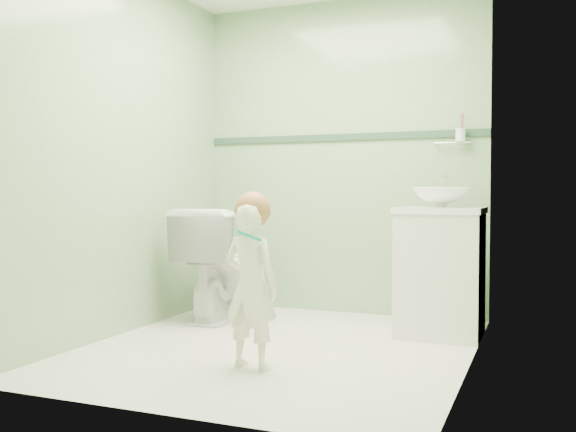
% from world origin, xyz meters
% --- Properties ---
extents(ground, '(2.50, 2.50, 0.00)m').
position_xyz_m(ground, '(0.00, 0.00, 0.00)').
color(ground, silver).
rests_on(ground, ground).
extents(room_shell, '(2.50, 2.54, 2.40)m').
position_xyz_m(room_shell, '(0.00, 0.00, 1.20)').
color(room_shell, '#83AB79').
rests_on(room_shell, ground).
extents(trim_stripe, '(2.20, 0.02, 0.05)m').
position_xyz_m(trim_stripe, '(0.00, 1.24, 1.35)').
color(trim_stripe, '#2D4836').
rests_on(trim_stripe, room_shell).
extents(vanity, '(0.52, 0.50, 0.80)m').
position_xyz_m(vanity, '(0.84, 0.70, 0.40)').
color(vanity, silver).
rests_on(vanity, ground).
extents(counter, '(0.54, 0.52, 0.04)m').
position_xyz_m(counter, '(0.84, 0.70, 0.81)').
color(counter, white).
rests_on(counter, vanity).
extents(basin, '(0.37, 0.37, 0.13)m').
position_xyz_m(basin, '(0.84, 0.70, 0.89)').
color(basin, white).
rests_on(basin, counter).
extents(faucet, '(0.03, 0.13, 0.18)m').
position_xyz_m(faucet, '(0.84, 0.89, 0.97)').
color(faucet, silver).
rests_on(faucet, counter).
extents(cup_holder, '(0.26, 0.07, 0.21)m').
position_xyz_m(cup_holder, '(0.89, 1.18, 1.33)').
color(cup_holder, silver).
rests_on(cup_holder, room_shell).
extents(toilet, '(0.48, 0.81, 0.81)m').
position_xyz_m(toilet, '(-0.74, 0.66, 0.41)').
color(toilet, white).
rests_on(toilet, ground).
extents(toddler, '(0.34, 0.25, 0.87)m').
position_xyz_m(toddler, '(0.04, -0.46, 0.43)').
color(toddler, silver).
rests_on(toddler, ground).
extents(hair_cap, '(0.19, 0.19, 0.19)m').
position_xyz_m(hair_cap, '(0.04, -0.44, 0.83)').
color(hair_cap, '#A3613B').
rests_on(hair_cap, toddler).
extents(teal_toothbrush, '(0.11, 0.14, 0.08)m').
position_xyz_m(teal_toothbrush, '(0.09, -0.60, 0.71)').
color(teal_toothbrush, '#089380').
rests_on(teal_toothbrush, toddler).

